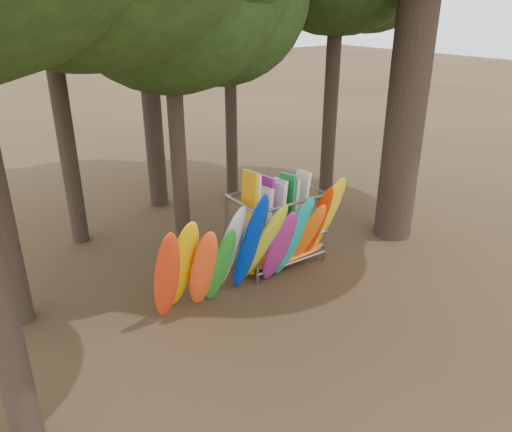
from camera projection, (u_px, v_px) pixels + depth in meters
ground at (278, 285)px, 13.35m from camera, size 120.00×120.00×0.00m
kayak_row at (258, 247)px, 12.54m from camera, size 5.58×1.99×3.12m
storage_rack at (276, 230)px, 14.18m from camera, size 3.23×1.60×2.88m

